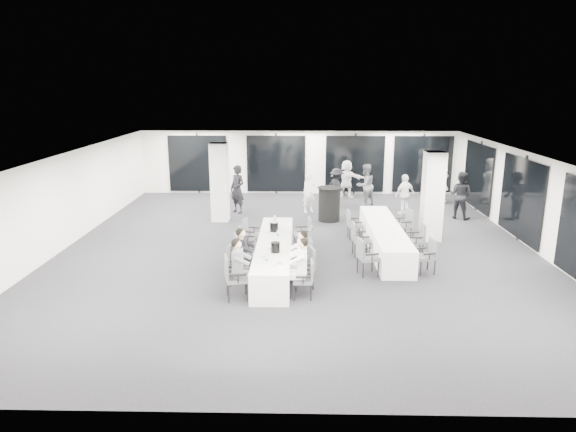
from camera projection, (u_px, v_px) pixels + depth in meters
name	position (u px, v px, depth m)	size (l,w,h in m)	color
room	(326.00, 196.00, 16.16)	(14.04, 16.04, 2.84)	#232328
column_left	(220.00, 182.00, 18.26)	(0.60, 0.60, 2.80)	silver
column_right	(433.00, 196.00, 15.98)	(0.60, 0.60, 2.80)	silver
banquet_table_main	(274.00, 255.00, 13.70)	(0.90, 5.00, 0.75)	white
banquet_table_side	(384.00, 238.00, 15.22)	(0.90, 5.00, 0.75)	white
cocktail_table	(329.00, 204.00, 18.43)	(0.88, 0.88, 1.22)	black
chair_main_left_near	(233.00, 275.00, 11.68)	(0.62, 0.65, 1.03)	#53555A
chair_main_left_second	(238.00, 261.00, 12.56)	(0.62, 0.65, 1.04)	#53555A
chair_main_left_mid	(242.00, 250.00, 13.41)	(0.62, 0.65, 1.02)	#53555A
chair_main_left_fourth	(245.00, 242.00, 14.21)	(0.54, 0.59, 0.97)	#53555A
chair_main_left_far	(249.00, 232.00, 15.29)	(0.54, 0.58, 0.92)	#53555A
chair_main_right_near	(306.00, 277.00, 11.78)	(0.46, 0.52, 0.90)	#53555A
chair_main_right_second	(306.00, 265.00, 12.39)	(0.60, 0.63, 1.00)	#53555A
chair_main_right_mid	(305.00, 253.00, 13.39)	(0.51, 0.55, 0.90)	#53555A
chair_main_right_fourth	(305.00, 243.00, 14.08)	(0.59, 0.63, 1.01)	#53555A
chair_main_right_far	(305.00, 232.00, 15.20)	(0.54, 0.59, 0.98)	#53555A
chair_side_left_near	(365.00, 254.00, 13.16)	(0.60, 0.62, 0.98)	#53555A
chair_side_left_mid	(358.00, 237.00, 14.64)	(0.53, 0.58, 0.98)	#53555A
chair_side_left_far	(353.00, 223.00, 16.28)	(0.50, 0.55, 0.93)	#53555A
chair_side_right_near	(428.00, 254.00, 13.34)	(0.55, 0.58, 0.92)	#53555A
chair_side_right_mid	(418.00, 238.00, 14.56)	(0.52, 0.58, 0.99)	#53555A
chair_side_right_far	(405.00, 222.00, 16.25)	(0.59, 0.61, 0.96)	#53555A
seated_guest_a	(240.00, 265.00, 11.64)	(0.50, 0.38, 1.44)	slate
seated_guest_b	(244.00, 253.00, 12.48)	(0.50, 0.38, 1.44)	black
seated_guest_c	(299.00, 264.00, 11.70)	(0.50, 0.38, 1.44)	white
seated_guest_d	(299.00, 255.00, 12.32)	(0.50, 0.38, 1.44)	white
standing_guest_a	(309.00, 190.00, 19.58)	(0.62, 0.50, 1.71)	white
standing_guest_b	(365.00, 183.00, 20.49)	(0.94, 0.57, 1.95)	slate
standing_guest_c	(337.00, 185.00, 20.64)	(1.12, 0.57, 1.74)	black
standing_guest_d	(405.00, 192.00, 19.27)	(1.02, 0.57, 1.74)	white
standing_guest_e	(440.00, 177.00, 21.22)	(1.01, 0.62, 2.09)	white
standing_guest_f	(347.00, 176.00, 22.15)	(1.70, 0.65, 1.86)	white
standing_guest_g	(237.00, 186.00, 19.45)	(0.76, 0.61, 2.07)	black
standing_guest_h	(461.00, 192.00, 18.65)	(0.95, 0.58, 1.98)	black
ice_bucket_near	(275.00, 247.00, 12.71)	(0.22, 0.22, 0.26)	black
ice_bucket_far	(274.00, 227.00, 14.50)	(0.24, 0.24, 0.27)	black
water_bottle_a	(267.00, 259.00, 11.97)	(0.06, 0.06, 0.19)	silver
water_bottle_b	(278.00, 234.00, 13.95)	(0.06, 0.06, 0.20)	silver
water_bottle_c	(275.00, 219.00, 15.48)	(0.07, 0.07, 0.21)	silver
plate_a	(265.00, 257.00, 12.34)	(0.21, 0.21, 0.03)	white
plate_b	(279.00, 264.00, 11.89)	(0.21, 0.21, 0.03)	white
plate_c	(271.00, 249.00, 12.99)	(0.20, 0.20, 0.03)	white
wine_glass	(275.00, 266.00, 11.35)	(0.07, 0.07, 0.19)	silver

